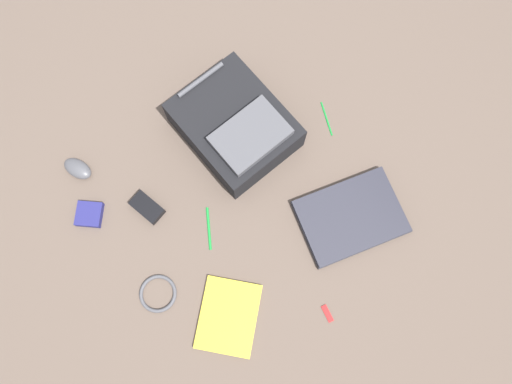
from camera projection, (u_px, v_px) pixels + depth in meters
name	position (u px, v px, depth m)	size (l,w,h in m)	color
ground_plane	(250.00, 198.00, 1.69)	(3.35, 3.35, 0.00)	brown
backpack	(236.00, 126.00, 1.68)	(0.32, 0.40, 0.16)	black
laptop	(351.00, 217.00, 1.66)	(0.41, 0.35, 0.03)	#24242C
book_comic	(228.00, 316.00, 1.58)	(0.30, 0.30, 0.02)	silver
computer_mouse	(78.00, 169.00, 1.70)	(0.06, 0.11, 0.04)	#4C4C51
cable_coil	(158.00, 294.00, 1.60)	(0.13, 0.13, 0.01)	#4C4C51
power_brick	(147.00, 207.00, 1.67)	(0.06, 0.11, 0.03)	black
pen_black	(209.00, 228.00, 1.66)	(0.01, 0.01, 0.15)	#198C33
pen_blue	(327.00, 118.00, 1.76)	(0.01, 0.01, 0.14)	#198C33
earbud_pouch	(89.00, 214.00, 1.66)	(0.09, 0.09, 0.03)	navy
usb_stick	(327.00, 314.00, 1.59)	(0.02, 0.06, 0.01)	#B21919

